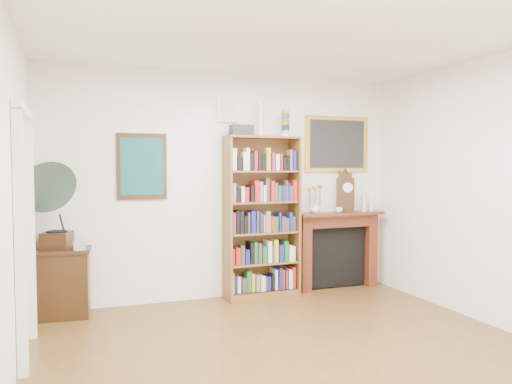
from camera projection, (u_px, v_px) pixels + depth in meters
room at (318, 199)px, 3.92m from camera, size 4.51×5.01×2.81m
door_casing at (25, 212)px, 4.30m from camera, size 0.08×1.02×2.17m
teal_poster at (142, 166)px, 5.87m from camera, size 0.58×0.04×0.78m
small_picture at (227, 110)px, 6.19m from camera, size 0.26×0.04×0.30m
gilt_painting at (337, 144)px, 6.75m from camera, size 0.95×0.04×0.75m
bookshelf at (262, 208)px, 6.24m from camera, size 0.94×0.36×2.33m
side_cabinet at (65, 283)px, 5.45m from camera, size 0.59×0.45×0.76m
fireplace at (337, 244)px, 6.74m from camera, size 1.23×0.31×1.04m
gramophone at (55, 200)px, 5.29m from camera, size 0.75×0.85×0.95m
cd_stack at (79, 246)px, 5.35m from camera, size 0.13×0.13×0.08m
mantel_clock at (345, 193)px, 6.72m from camera, size 0.26×0.20×0.53m
flower_vase at (315, 208)px, 6.51m from camera, size 0.16×0.16×0.15m
teacup at (339, 210)px, 6.60m from camera, size 0.11×0.11×0.07m
bottle_left at (364, 203)px, 6.80m from camera, size 0.07×0.07×0.24m
bottle_right at (371, 204)px, 6.82m from camera, size 0.06×0.06×0.20m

